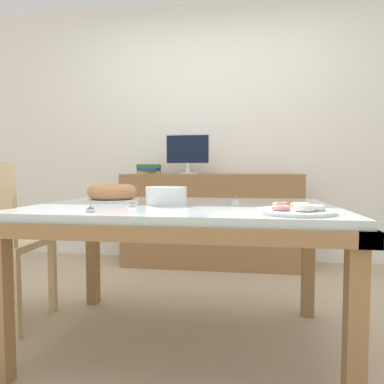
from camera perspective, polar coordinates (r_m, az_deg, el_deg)
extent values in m
plane|color=tan|center=(1.95, -1.32, -23.79)|extent=(12.00, 12.00, 0.00)
cube|color=white|center=(3.56, 3.62, 9.96)|extent=(8.00, 0.10, 2.60)
cube|color=silver|center=(1.74, -1.35, -2.69)|extent=(1.49, 0.98, 0.04)
cube|color=olive|center=(1.30, -4.84, -6.92)|extent=(1.52, 0.08, 0.06)
cube|color=olive|center=(2.21, 0.69, -2.68)|extent=(1.52, 0.08, 0.06)
cube|color=olive|center=(2.00, -22.21, -3.55)|extent=(0.08, 1.01, 0.06)
cube|color=olive|center=(1.78, 22.30, -4.38)|extent=(0.08, 1.01, 0.06)
cube|color=olive|center=(1.70, -29.18, -16.19)|extent=(0.07, 0.07, 0.66)
cube|color=olive|center=(1.44, 25.56, -19.71)|extent=(0.07, 0.07, 0.66)
cube|color=olive|center=(2.43, -16.18, -10.03)|extent=(0.07, 0.07, 0.66)
cube|color=olive|center=(2.26, 18.78, -11.11)|extent=(0.07, 0.07, 0.66)
cube|color=#D1B284|center=(2.30, -28.83, -7.56)|extent=(0.44, 0.44, 0.04)
cube|color=#D1B284|center=(2.41, -22.22, -12.86)|extent=(0.04, 0.04, 0.45)
cube|color=#D1B284|center=(2.10, -27.28, -15.42)|extent=(0.04, 0.04, 0.45)
cube|color=olive|center=(3.27, 3.13, -4.65)|extent=(1.65, 0.44, 0.87)
cylinder|color=silver|center=(3.26, -0.72, 3.15)|extent=(0.20, 0.20, 0.02)
cylinder|color=silver|center=(3.26, -0.72, 4.08)|extent=(0.04, 0.04, 0.09)
cube|color=silver|center=(3.27, -0.72, 7.15)|extent=(0.42, 0.02, 0.28)
cube|color=black|center=(3.26, -0.76, 7.16)|extent=(0.40, 0.00, 0.26)
cube|color=#B29933|center=(3.34, -7.18, 3.23)|extent=(0.24, 0.17, 0.03)
cube|color=#23478C|center=(3.34, -7.18, 3.70)|extent=(0.20, 0.18, 0.03)
cube|color=#2D6638|center=(3.34, -7.18, 4.25)|extent=(0.22, 0.16, 0.04)
cylinder|color=white|center=(2.00, -13.14, -1.31)|extent=(0.30, 0.30, 0.01)
torus|color=#BC7A4C|center=(2.00, -13.15, 0.03)|extent=(0.28, 0.28, 0.08)
cylinder|color=white|center=(1.43, 16.69, -3.12)|extent=(0.31, 0.31, 0.01)
torus|color=white|center=(1.43, 19.90, -2.47)|extent=(0.08, 0.08, 0.02)
torus|color=#EAD184|center=(1.50, 17.61, -2.13)|extent=(0.08, 0.08, 0.02)
torus|color=#B27042|center=(1.47, 14.59, -2.14)|extent=(0.07, 0.07, 0.03)
torus|color=pink|center=(1.39, 14.62, -2.56)|extent=(0.08, 0.08, 0.02)
torus|color=white|center=(1.38, 18.19, -2.51)|extent=(0.08, 0.08, 0.03)
cylinder|color=white|center=(1.76, -4.31, -1.89)|extent=(0.21, 0.21, 0.01)
cylinder|color=white|center=(1.76, -4.31, -1.57)|extent=(0.21, 0.21, 0.01)
cylinder|color=white|center=(1.76, -4.31, -1.24)|extent=(0.21, 0.21, 0.01)
cylinder|color=white|center=(1.76, -4.31, -0.92)|extent=(0.21, 0.21, 0.01)
cylinder|color=white|center=(1.76, -4.32, -0.59)|extent=(0.21, 0.21, 0.01)
cylinder|color=white|center=(1.76, -4.32, -0.27)|extent=(0.21, 0.21, 0.01)
cylinder|color=white|center=(1.75, -4.32, 0.06)|extent=(0.21, 0.21, 0.01)
cylinder|color=white|center=(1.75, -4.32, 0.39)|extent=(0.21, 0.21, 0.01)
cylinder|color=white|center=(1.75, -4.32, 0.71)|extent=(0.21, 0.21, 0.01)
cylinder|color=silver|center=(1.65, -9.97, -2.17)|extent=(0.04, 0.04, 0.02)
cylinder|color=white|center=(1.65, -9.97, -1.96)|extent=(0.03, 0.03, 0.00)
cone|color=#F9B74C|center=(1.65, -9.97, -1.51)|extent=(0.01, 0.01, 0.02)
cylinder|color=silver|center=(1.91, 7.31, -1.40)|extent=(0.04, 0.04, 0.02)
cylinder|color=white|center=(1.91, 7.31, -1.22)|extent=(0.03, 0.03, 0.00)
cone|color=#F9B74C|center=(1.91, 7.31, -0.84)|extent=(0.01, 0.01, 0.02)
cylinder|color=silver|center=(2.18, -3.55, -0.80)|extent=(0.04, 0.04, 0.02)
cylinder|color=white|center=(2.18, -3.55, -0.64)|extent=(0.03, 0.03, 0.00)
cone|color=#F9B74C|center=(2.18, -3.55, -0.30)|extent=(0.01, 0.01, 0.02)
cylinder|color=silver|center=(1.47, -16.57, -2.92)|extent=(0.04, 0.04, 0.02)
cylinder|color=white|center=(1.47, -16.57, -2.69)|extent=(0.03, 0.03, 0.00)
cone|color=#F9B74C|center=(1.47, -16.58, -2.18)|extent=(0.01, 0.01, 0.02)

